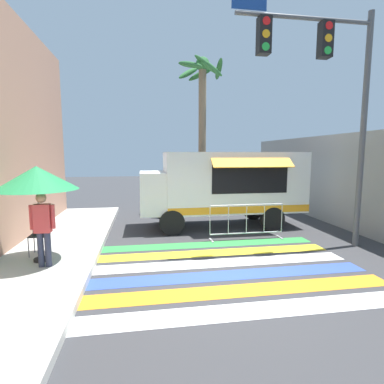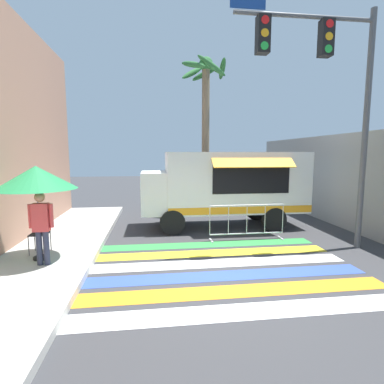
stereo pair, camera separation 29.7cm
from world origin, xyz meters
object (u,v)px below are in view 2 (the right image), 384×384
Objects in this scene: traffic_signal_pole at (327,77)px; palm_tree at (205,108)px; folding_chair at (40,229)px; barricade_front at (247,222)px; vendor_person at (41,224)px; patio_umbrella at (36,178)px; food_truck at (222,184)px.

palm_tree is (-2.20, 5.85, 0.05)m from traffic_signal_pole.
folding_chair is at bearing -133.11° from palm_tree.
barricade_front is 0.34× the size of palm_tree.
vendor_person reaches higher than folding_chair.
vendor_person is (0.19, -0.40, -1.00)m from patio_umbrella.
vendor_person is at bearing -64.14° from patio_umbrella.
barricade_front is at bearing -78.44° from food_truck.
patio_umbrella is 2.31× the size of folding_chair.
vendor_person is (-4.99, -3.65, -0.47)m from food_truck.
palm_tree is (5.04, 6.14, 2.58)m from patio_umbrella.
palm_tree reaches higher than food_truck.
traffic_signal_pole is 3.90× the size of vendor_person.
folding_chair is (-0.18, 0.56, -1.36)m from patio_umbrella.
folding_chair reaches higher than barricade_front.
vendor_person is (0.38, -0.96, 0.36)m from folding_chair.
palm_tree is at bearing 92.79° from food_truck.
traffic_signal_pole reaches higher than food_truck.
food_truck reaches higher than folding_chair.
patio_umbrella is 0.94× the size of barricade_front.
patio_umbrella is at bearing -62.69° from folding_chair.
palm_tree is (5.22, 5.58, 3.94)m from folding_chair.
traffic_signal_pole is at bearing -69.37° from palm_tree.
palm_tree is (-0.14, 2.89, 3.12)m from food_truck.
traffic_signal_pole is 2.91× the size of patio_umbrella.
food_truck is 6.04× the size of folding_chair.
folding_chair is 0.58× the size of vendor_person.
barricade_front is 6.26m from palm_tree.
patio_umbrella is 0.32× the size of palm_tree.
food_truck is 4.74m from traffic_signal_pole.
food_truck is 4.25m from palm_tree.
traffic_signal_pole is at bearing 2.28° from patio_umbrella.
patio_umbrella is (-7.24, -0.29, -2.54)m from traffic_signal_pole.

